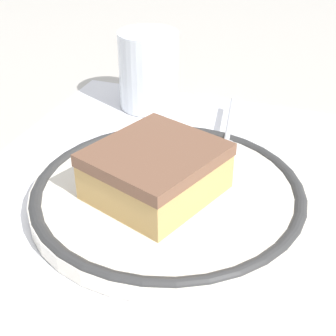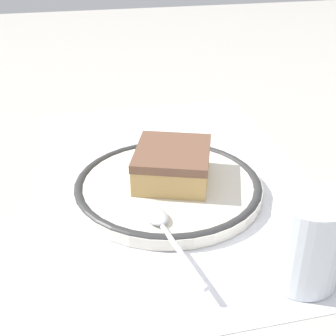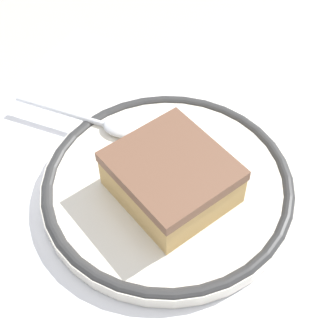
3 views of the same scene
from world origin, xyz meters
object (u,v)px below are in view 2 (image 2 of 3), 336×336
Objects in this scene: plate at (168,186)px; spoon at (163,226)px; cake_slice at (173,164)px; cup at (305,245)px.

plate is 1.68× the size of spoon.
cup reaches higher than cake_slice.
plate is 0.03m from cake_slice.
cup is at bearing -153.71° from plate.
spoon is at bearing 163.53° from plate.
plate is 1.89× the size of cake_slice.
cake_slice is 0.10m from spoon.
spoon is (-0.10, 0.03, -0.02)m from cake_slice.
cup reaches higher than spoon.
spoon is at bearing 160.83° from cake_slice.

